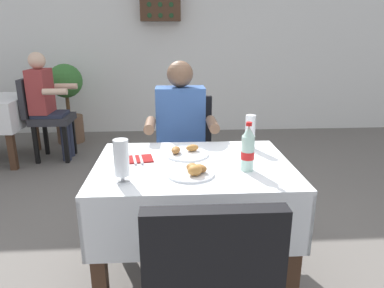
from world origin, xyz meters
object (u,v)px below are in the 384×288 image
chair_far_diner_seat (187,152)px  background_patron (47,100)px  plate_far_diner (186,153)px  beer_glass_left (122,160)px  beer_glass_middle (250,131)px  background_chair_right (44,114)px  plate_near_camera (193,171)px  seated_diner_far (181,136)px  wall_bottle_rack (160,5)px  potted_plant_corner (67,98)px  cola_bottle_primary (248,150)px  napkin_cutlery_set (138,159)px  main_dining_table (193,193)px

chair_far_diner_seat → background_patron: 2.17m
plate_far_diner → background_patron: 2.64m
chair_far_diner_seat → beer_glass_left: (-0.36, -1.03, 0.31)m
beer_glass_middle → background_chair_right: size_ratio=0.22×
chair_far_diner_seat → plate_near_camera: chair_far_diner_seat is taller
seated_diner_far → wall_bottle_rack: wall_bottle_rack is taller
plate_near_camera → potted_plant_corner: potted_plant_corner is taller
plate_far_diner → potted_plant_corner: bearing=117.6°
plate_near_camera → plate_far_diner: size_ratio=0.97×
wall_bottle_rack → potted_plant_corner: bearing=-162.6°
plate_far_diner → beer_glass_left: 0.51m
chair_far_diner_seat → cola_bottle_primary: 1.01m
chair_far_diner_seat → plate_near_camera: 0.99m
background_chair_right → beer_glass_left: bearing=-63.8°
plate_far_diner → napkin_cutlery_set: size_ratio=1.30×
cola_bottle_primary → napkin_cutlery_set: 0.63m
plate_near_camera → background_chair_right: 2.95m
beer_glass_middle → potted_plant_corner: size_ratio=0.20×
potted_plant_corner → beer_glass_left: bearing=-70.1°
cola_bottle_primary → background_chair_right: 3.08m
plate_near_camera → napkin_cutlery_set: size_ratio=1.26×
seated_diner_far → napkin_cutlery_set: 0.67m
beer_glass_middle → cola_bottle_primary: 0.38m
cola_bottle_primary → background_patron: (-1.83, 2.42, -0.15)m
potted_plant_corner → napkin_cutlery_set: bearing=-67.4°
plate_near_camera → background_chair_right: background_chair_right is taller
chair_far_diner_seat → beer_glass_middle: size_ratio=4.57×
plate_far_diner → background_patron: size_ratio=0.20×
chair_far_diner_seat → wall_bottle_rack: wall_bottle_rack is taller
beer_glass_middle → background_chair_right: background_chair_right is taller
main_dining_table → beer_glass_left: beer_glass_left is taller
seated_diner_far → potted_plant_corner: 2.76m
main_dining_table → wall_bottle_rack: 3.65m
potted_plant_corner → main_dining_table: bearing=-63.0°
beer_glass_middle → cola_bottle_primary: size_ratio=0.82×
plate_near_camera → cola_bottle_primary: size_ratio=0.95×
wall_bottle_rack → beer_glass_left: bearing=-91.8°
beer_glass_middle → napkin_cutlery_set: 0.71m
potted_plant_corner → plate_near_camera: bearing=-64.5°
beer_glass_middle → potted_plant_corner: (-1.90, 2.76, -0.25)m
seated_diner_far → beer_glass_left: size_ratio=5.92×
plate_near_camera → background_chair_right: bearing=122.8°
napkin_cutlery_set → potted_plant_corner: size_ratio=0.18×
beer_glass_middle → beer_glass_left: bearing=-146.2°
plate_near_camera → beer_glass_left: (-0.34, -0.07, 0.09)m
background_chair_right → background_patron: (0.05, 0.00, 0.16)m
plate_near_camera → wall_bottle_rack: (-0.23, 3.58, 1.07)m
napkin_cutlery_set → chair_far_diner_seat: bearing=66.5°
wall_bottle_rack → seated_diner_far: bearing=-85.9°
beer_glass_left → potted_plant_corner: bearing=109.9°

